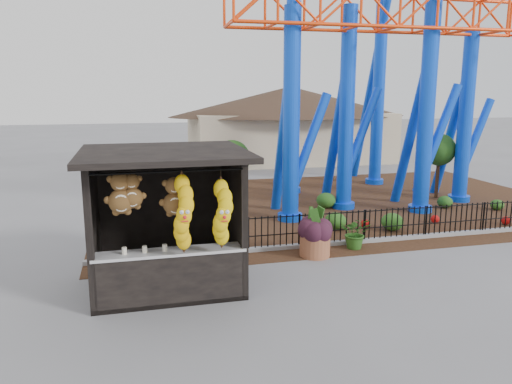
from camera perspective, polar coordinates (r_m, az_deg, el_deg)
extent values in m
plane|color=slate|center=(11.30, 6.11, -11.28)|extent=(120.00, 120.00, 0.00)
cube|color=#331E11|center=(19.82, 8.99, -1.30)|extent=(18.00, 12.00, 0.02)
cube|color=gray|center=(15.49, 16.26, -5.08)|extent=(18.00, 0.18, 0.12)
cube|color=black|center=(11.79, -10.05, -10.14)|extent=(3.20, 2.60, 0.10)
cube|color=black|center=(12.54, -10.71, -1.89)|extent=(3.20, 0.12, 3.00)
cube|color=black|center=(11.35, -18.09, -3.69)|extent=(0.12, 2.60, 3.00)
cube|color=black|center=(11.53, -2.64, -2.88)|extent=(0.12, 2.60, 3.00)
cube|color=black|center=(10.80, -10.51, 4.38)|extent=(3.50, 3.40, 0.12)
cube|color=black|center=(10.17, -18.47, -5.47)|extent=(0.14, 0.14, 3.00)
cube|color=black|center=(10.37, -1.33, -4.53)|extent=(0.14, 0.14, 3.00)
cube|color=black|center=(10.63, -9.71, -9.69)|extent=(3.00, 0.50, 1.10)
cube|color=silver|center=(10.44, -9.81, -6.77)|extent=(3.10, 0.55, 0.06)
cylinder|color=black|center=(9.64, -9.98, 2.30)|extent=(2.90, 0.04, 0.04)
cylinder|color=blue|center=(16.60, 4.06, 8.52)|extent=(0.56, 0.56, 7.00)
cylinder|color=blue|center=(17.11, 3.90, -2.86)|extent=(0.84, 0.84, 0.24)
cylinder|color=blue|center=(18.62, 10.32, 9.15)|extent=(0.56, 0.56, 7.30)
cylinder|color=blue|center=(19.08, 9.94, -1.49)|extent=(0.84, 0.84, 0.24)
cylinder|color=blue|center=(18.76, 18.93, 9.05)|extent=(0.56, 0.56, 7.50)
cylinder|color=blue|center=(19.22, 18.23, -1.81)|extent=(0.84, 0.84, 0.24)
cylinder|color=blue|center=(21.19, 22.81, 7.77)|extent=(0.56, 0.56, 6.60)
cylinder|color=blue|center=(21.59, 22.15, -0.67)|extent=(0.84, 0.84, 0.24)
cylinder|color=blue|center=(21.32, 4.17, 12.55)|extent=(0.56, 0.56, 9.50)
cylinder|color=blue|center=(21.74, 3.99, 0.25)|extent=(0.84, 0.84, 0.24)
cylinder|color=blue|center=(24.02, 13.94, 13.33)|extent=(0.56, 0.56, 10.50)
cylinder|color=blue|center=(24.38, 13.36, 1.20)|extent=(0.84, 0.84, 0.24)
cylinder|color=blue|center=(17.52, 3.10, 5.82)|extent=(0.36, 2.21, 5.85)
cylinder|color=blue|center=(17.19, 5.92, 5.08)|extent=(1.62, 0.32, 3.73)
cylinder|color=blue|center=(19.49, 9.13, 6.61)|extent=(0.36, 2.29, 6.10)
cylinder|color=blue|center=(19.26, 11.74, 5.91)|extent=(1.67, 0.32, 3.88)
cylinder|color=blue|center=(19.57, 17.32, 6.47)|extent=(0.36, 2.34, 6.26)
cylinder|color=blue|center=(19.46, 19.97, 5.72)|extent=(1.71, 0.32, 3.99)
cylinder|color=blue|center=(21.97, 21.24, 5.83)|extent=(0.36, 2.10, 5.53)
cylinder|color=blue|center=(21.92, 23.61, 5.20)|extent=(1.54, 0.32, 3.52)
cylinder|color=#985637|center=(13.51, 6.74, -6.03)|extent=(0.91, 0.91, 0.62)
ellipsoid|color=black|center=(13.33, 6.81, -3.45)|extent=(0.70, 0.70, 0.64)
imported|color=#2A5E1B|center=(14.26, 11.34, -4.59)|extent=(1.03, 0.97, 0.92)
ellipsoid|color=#224C16|center=(16.08, 9.07, -3.30)|extent=(0.69, 0.69, 0.55)
ellipsoid|color=#224C16|center=(16.34, 15.30, -3.32)|extent=(0.69, 0.69, 0.56)
ellipsoid|color=#224C16|center=(20.10, 20.79, -1.06)|extent=(0.57, 0.57, 0.45)
ellipsoid|color=#224C16|center=(18.94, 8.02, -0.96)|extent=(0.72, 0.72, 0.58)
ellipsoid|color=#224C16|center=(20.51, 25.85, -1.32)|extent=(0.49, 0.49, 0.39)
sphere|color=#AE0D0B|center=(15.58, 6.59, -4.22)|extent=(0.28, 0.28, 0.28)
sphere|color=#AE0D0B|center=(16.45, 12.36, -3.56)|extent=(0.28, 0.28, 0.28)
sphere|color=#AE0D0B|center=(17.69, 19.78, -2.93)|extent=(0.28, 0.28, 0.28)
sphere|color=#AE0D0B|center=(18.40, 26.64, -2.94)|extent=(0.28, 0.28, 0.28)
cube|color=#BFAD8C|center=(31.41, 3.85, 6.29)|extent=(12.00, 6.00, 3.00)
cone|color=#332319|center=(31.28, 3.91, 10.67)|extent=(15.00, 15.00, 1.80)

